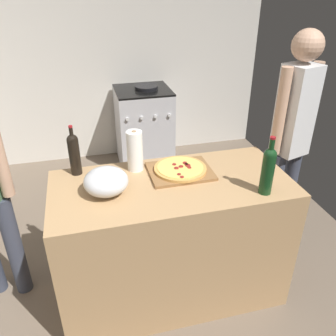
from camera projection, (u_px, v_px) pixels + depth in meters
ground_plane at (129, 228)px, 3.20m from camera, size 3.82×3.74×0.02m
kitchen_wall_rear at (101, 49)px, 3.94m from camera, size 3.82×0.10×2.60m
counter at (172, 240)px, 2.36m from camera, size 1.48×0.69×0.91m
cutting_board at (180, 171)px, 2.25m from camera, size 0.40×0.32×0.02m
pizza at (180, 168)px, 2.24m from camera, size 0.34×0.34×0.03m
mixing_bowl at (106, 181)px, 2.00m from camera, size 0.26×0.26×0.16m
paper_towel_roll at (135, 151)px, 2.23m from camera, size 0.10×0.10×0.27m
wine_bottle_clear at (74, 153)px, 2.18m from camera, size 0.07×0.07×0.33m
wine_bottle_dark at (268, 169)px, 1.97m from camera, size 0.07×0.07×0.36m
stove at (144, 127)px, 4.09m from camera, size 0.61×0.61×0.96m
person_in_red at (291, 134)px, 2.55m from camera, size 0.37×0.25×1.74m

